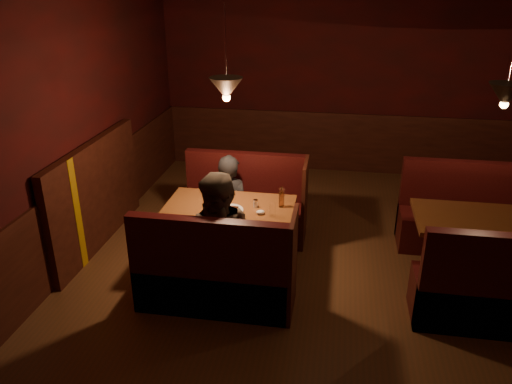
% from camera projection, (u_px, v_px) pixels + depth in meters
% --- Properties ---
extents(room, '(6.02, 7.02, 2.92)m').
position_uv_depth(room, '(315.00, 190.00, 5.15)').
color(room, brown).
rests_on(room, ground).
extents(main_table, '(1.41, 0.86, 0.99)m').
position_uv_depth(main_table, '(231.00, 221.00, 5.53)').
color(main_table, brown).
rests_on(main_table, ground).
extents(main_bench_far, '(1.56, 0.56, 1.06)m').
position_uv_depth(main_bench_far, '(246.00, 210.00, 6.35)').
color(main_bench_far, black).
rests_on(main_bench_far, ground).
extents(main_bench_near, '(1.56, 0.56, 1.06)m').
position_uv_depth(main_bench_near, '(215.00, 279.00, 4.90)').
color(main_bench_near, black).
rests_on(main_bench_near, ground).
extents(second_table, '(1.34, 0.86, 0.75)m').
position_uv_depth(second_table, '(478.00, 235.00, 5.27)').
color(second_table, brown).
rests_on(second_table, ground).
extents(second_bench_far, '(1.48, 0.55, 1.06)m').
position_uv_depth(second_bench_far, '(462.00, 221.00, 6.08)').
color(second_bench_far, black).
rests_on(second_bench_far, ground).
extents(second_bench_near, '(1.48, 0.55, 1.06)m').
position_uv_depth(second_bench_near, '(498.00, 297.00, 4.63)').
color(second_bench_near, black).
rests_on(second_bench_near, ground).
extents(diner_a, '(0.59, 0.43, 1.48)m').
position_uv_depth(diner_a, '(229.00, 185.00, 6.07)').
color(diner_a, black).
rests_on(diner_a, ground).
extents(diner_b, '(0.87, 0.71, 1.70)m').
position_uv_depth(diner_b, '(222.00, 223.00, 4.89)').
color(diner_b, '#3F3429').
rests_on(diner_b, ground).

